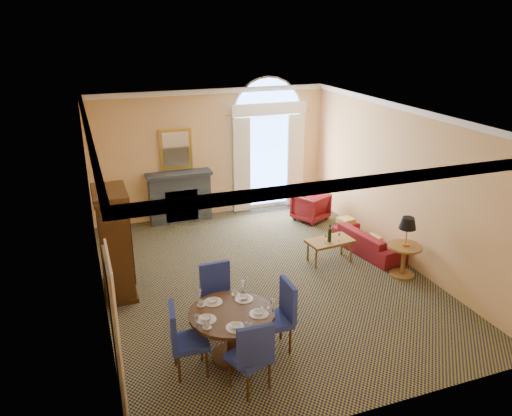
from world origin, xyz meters
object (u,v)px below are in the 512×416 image
object	(u,v)px
dining_table	(232,324)
armoire	(115,245)
sofa	(369,241)
side_table	(406,241)
coffee_table	(330,242)
armchair	(310,207)

from	to	relation	value
dining_table	armoire	bearing A→B (deg)	118.62
armoire	dining_table	distance (m)	2.93
sofa	side_table	xyz separation A→B (m)	(0.05, -1.17, 0.49)
sofa	coffee_table	bearing A→B (deg)	86.57
armchair	side_table	distance (m)	3.34
dining_table	sofa	distance (m)	4.60
sofa	armchair	xyz separation A→B (m)	(-0.38, 2.12, 0.09)
armoire	armchair	distance (m)	5.33
sofa	armchair	bearing A→B (deg)	0.43
armoire	side_table	bearing A→B (deg)	-13.30
sofa	coffee_table	world-z (taller)	coffee_table
coffee_table	side_table	size ratio (longest dim) A/B	0.82
dining_table	coffee_table	world-z (taller)	dining_table
armchair	side_table	xyz separation A→B (m)	(0.43, -3.29, 0.40)
armchair	coffee_table	size ratio (longest dim) A/B	0.77
dining_table	side_table	bearing A→B (deg)	18.23
armoire	armchair	bearing A→B (deg)	22.52
sofa	side_table	size ratio (longest dim) A/B	1.44
sofa	coffee_table	distance (m)	1.04
dining_table	armchair	distance (m)	5.77
armoire	coffee_table	world-z (taller)	armoire
side_table	armoire	bearing A→B (deg)	166.70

